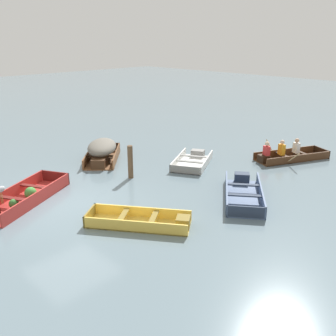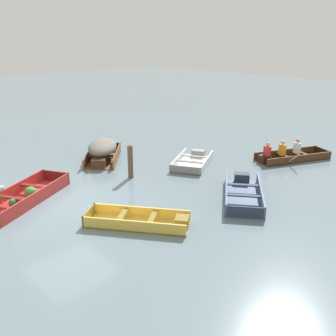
{
  "view_description": "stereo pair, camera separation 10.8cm",
  "coord_description": "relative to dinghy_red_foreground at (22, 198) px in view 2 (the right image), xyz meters",
  "views": [
    {
      "loc": [
        9.75,
        -5.35,
        4.93
      ],
      "look_at": [
        0.66,
        3.89,
        0.35
      ],
      "focal_mm": 40.0,
      "sensor_mm": 36.0,
      "label": 1
    },
    {
      "loc": [
        9.82,
        -5.27,
        4.93
      ],
      "look_at": [
        0.66,
        3.89,
        0.35
      ],
      "focal_mm": 40.0,
      "sensor_mm": 36.0,
      "label": 2
    }
  ],
  "objects": [
    {
      "name": "ground_plane",
      "position": [
        0.94,
        0.94,
        -0.16
      ],
      "size": [
        80.0,
        80.0,
        0.0
      ],
      "primitive_type": "plane",
      "color": "slate"
    },
    {
      "name": "skiff_yellow_far_moored",
      "position": [
        3.74,
        1.67,
        -0.04
      ],
      "size": [
        2.86,
        2.38,
        0.33
      ],
      "color": "#E5BC47",
      "rests_on": "ground"
    },
    {
      "name": "skiff_white_near_moored",
      "position": [
        1.25,
        6.65,
        -0.05
      ],
      "size": [
        2.21,
        2.71,
        0.32
      ],
      "color": "white",
      "rests_on": "ground"
    },
    {
      "name": "mooring_post",
      "position": [
        0.69,
        3.81,
        0.46
      ],
      "size": [
        0.19,
        0.19,
        1.22
      ],
      "primitive_type": "cylinder",
      "color": "brown",
      "rests_on": "ground"
    },
    {
      "name": "rowboat_dark_varnish_with_crew",
      "position": [
        3.76,
        9.81,
        0.05
      ],
      "size": [
        2.38,
        3.28,
        0.9
      ],
      "color": "#4C2D19",
      "rests_on": "ground"
    },
    {
      "name": "dinghy_red_foreground",
      "position": [
        0.0,
        0.0,
        0.0
      ],
      "size": [
        2.52,
        3.52,
        0.42
      ],
      "color": "#AD2D28",
      "rests_on": "ground"
    },
    {
      "name": "skiff_wooden_brown_mid_moored",
      "position": [
        -1.72,
        4.3,
        0.33
      ],
      "size": [
        2.68,
        2.66,
        0.86
      ],
      "color": "brown",
      "rests_on": "ground"
    },
    {
      "name": "skiff_slate_blue_outer_moored",
      "position": [
        4.59,
        5.29,
        -0.03
      ],
      "size": [
        2.67,
        3.05,
        0.38
      ],
      "color": "#475B7F",
      "rests_on": "ground"
    }
  ]
}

